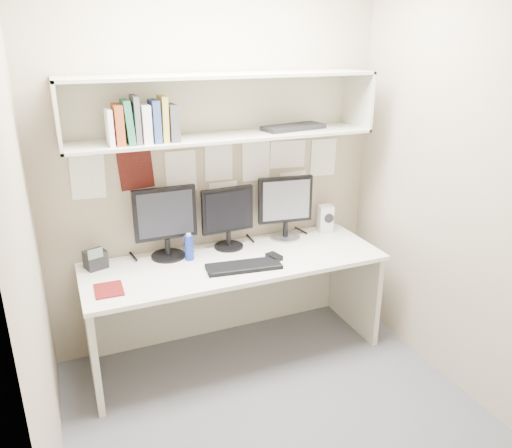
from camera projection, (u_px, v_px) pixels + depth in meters
name	position (u px, v px, depth m)	size (l,w,h in m)	color
floor	(273.00, 409.00, 3.04)	(2.40, 2.00, 0.01)	#4E4E53
wall_back	(216.00, 165.00, 3.45)	(2.40, 0.02, 2.60)	#9E9079
wall_front	(397.00, 291.00, 1.72)	(2.40, 0.02, 2.60)	#9E9079
wall_left	(25.00, 241.00, 2.16)	(0.02, 2.00, 2.60)	#9E9079
wall_right	(456.00, 183.00, 3.02)	(0.02, 2.00, 2.60)	#9E9079
desk	(235.00, 307.00, 3.48)	(2.00, 0.70, 0.73)	white
overhead_hutch	(221.00, 106.00, 3.19)	(2.00, 0.38, 0.40)	beige
pinned_papers	(216.00, 172.00, 3.47)	(1.92, 0.01, 0.48)	white
monitor_left	(166.00, 220.00, 3.30)	(0.42, 0.23, 0.49)	black
monitor_center	(228.00, 215.00, 3.47)	(0.38, 0.21, 0.44)	black
monitor_right	(285.00, 205.00, 3.62)	(0.40, 0.22, 0.47)	#A5A5AA
keyboard	(244.00, 266.00, 3.22)	(0.48, 0.17, 0.02)	black
mouse	(274.00, 257.00, 3.35)	(0.07, 0.11, 0.03)	black
speaker	(325.00, 219.00, 3.80)	(0.12, 0.13, 0.21)	silver
blue_bottle	(189.00, 247.00, 3.32)	(0.06, 0.06, 0.19)	#152A97
maroon_notebook	(109.00, 290.00, 2.93)	(0.16, 0.20, 0.01)	#611110
desk_phone	(95.00, 259.00, 3.20)	(0.16, 0.15, 0.16)	black
book_stack	(143.00, 122.00, 2.93)	(0.41, 0.17, 0.28)	white
hutch_tray	(293.00, 127.00, 3.39)	(0.44, 0.17, 0.03)	black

